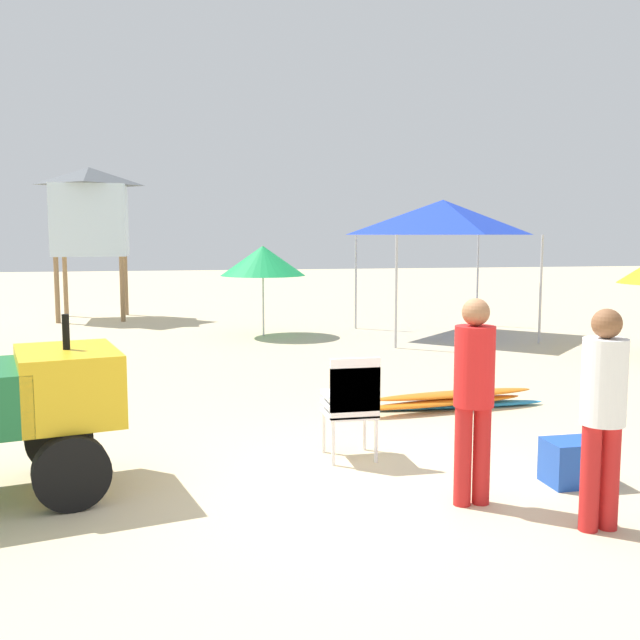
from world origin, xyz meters
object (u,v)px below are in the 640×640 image
object	(u,v)px
lifeguard_near_center	(474,388)
lifeguard_tower	(90,211)
beach_umbrella_mid	(263,261)
surfboard_pile	(450,401)
lifeguard_near_right	(603,405)
popup_canopy	(443,217)
stacked_plastic_chairs	(352,399)
cooler_box	(574,462)

from	to	relation	value
lifeguard_near_center	lifeguard_tower	bearing A→B (deg)	106.48
lifeguard_tower	beach_umbrella_mid	bearing A→B (deg)	-46.36
surfboard_pile	lifeguard_tower	world-z (taller)	lifeguard_tower
lifeguard_near_right	popup_canopy	xyz separation A→B (m)	(2.73, 10.13, 1.60)
lifeguard_tower	lifeguard_near_center	bearing A→B (deg)	-73.52
surfboard_pile	stacked_plastic_chairs	bearing A→B (deg)	-134.78
popup_canopy	lifeguard_tower	distance (m)	9.08
lifeguard_near_center	stacked_plastic_chairs	bearing A→B (deg)	116.56
stacked_plastic_chairs	lifeguard_near_right	xyz separation A→B (m)	(1.36, -1.99, 0.34)
surfboard_pile	lifeguard_near_center	world-z (taller)	lifeguard_near_center
cooler_box	surfboard_pile	bearing A→B (deg)	90.60
beach_umbrella_mid	stacked_plastic_chairs	bearing A→B (deg)	-92.08
stacked_plastic_chairs	popup_canopy	world-z (taller)	popup_canopy
lifeguard_near_right	beach_umbrella_mid	xyz separation A→B (m)	(-1.04, 10.89, 0.68)
surfboard_pile	lifeguard_near_right	distance (m)	3.81
surfboard_pile	cooler_box	xyz separation A→B (m)	(0.03, -2.76, 0.08)
popup_canopy	lifeguard_near_right	bearing A→B (deg)	-105.07
surfboard_pile	lifeguard_tower	size ratio (longest dim) A/B	0.64
stacked_plastic_chairs	lifeguard_near_center	size ratio (longest dim) A/B	0.61
beach_umbrella_mid	lifeguard_near_right	bearing A→B (deg)	-84.55
lifeguard_near_center	lifeguard_tower	distance (m)	15.04
stacked_plastic_chairs	surfboard_pile	bearing A→B (deg)	45.22
surfboard_pile	popup_canopy	xyz separation A→B (m)	(2.39, 6.43, 2.42)
cooler_box	stacked_plastic_chairs	bearing A→B (deg)	148.80
lifeguard_near_right	lifeguard_near_center	bearing A→B (deg)	136.51
popup_canopy	cooler_box	size ratio (longest dim) A/B	6.14
surfboard_pile	beach_umbrella_mid	world-z (taller)	beach_umbrella_mid
stacked_plastic_chairs	cooler_box	xyz separation A→B (m)	(1.73, -1.05, -0.41)
popup_canopy	lifeguard_tower	bearing A→B (deg)	147.68
popup_canopy	cooler_box	distance (m)	9.78
lifeguard_tower	cooler_box	distance (m)	15.24
surfboard_pile	beach_umbrella_mid	xyz separation A→B (m)	(-1.38, 7.19, 1.50)
lifeguard_near_right	cooler_box	size ratio (longest dim) A/B	3.28
lifeguard_tower	beach_umbrella_mid	size ratio (longest dim) A/B	2.00
beach_umbrella_mid	cooler_box	distance (m)	10.16
stacked_plastic_chairs	popup_canopy	size ratio (longest dim) A/B	0.33
surfboard_pile	lifeguard_near_center	distance (m)	3.32
lifeguard_near_center	lifeguard_near_right	size ratio (longest dim) A/B	1.02
surfboard_pile	popup_canopy	size ratio (longest dim) A/B	0.81
stacked_plastic_chairs	lifeguard_tower	size ratio (longest dim) A/B	0.26
popup_canopy	beach_umbrella_mid	world-z (taller)	popup_canopy
surfboard_pile	beach_umbrella_mid	size ratio (longest dim) A/B	1.28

